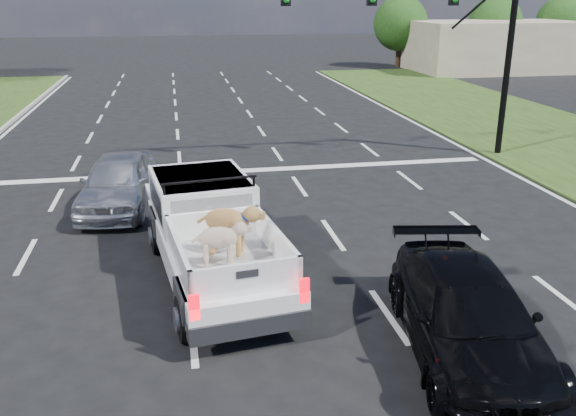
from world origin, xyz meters
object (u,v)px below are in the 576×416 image
Objects in this scene: traffic_signal at (446,18)px; silver_sedan at (118,182)px; black_coupe at (468,316)px; pickup_truck at (212,233)px.

silver_sedan is (-10.62, -3.51, -4.00)m from traffic_signal.
traffic_signal is 13.38m from black_coupe.
pickup_truck reaches higher than black_coupe.
traffic_signal reaches higher than black_coupe.
traffic_signal reaches higher than silver_sedan.
pickup_truck reaches higher than silver_sedan.
silver_sedan is (-2.19, 4.77, -0.24)m from pickup_truck.
traffic_signal is 1.57× the size of pickup_truck.
traffic_signal reaches higher than pickup_truck.
pickup_truck is 1.23× the size of black_coupe.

